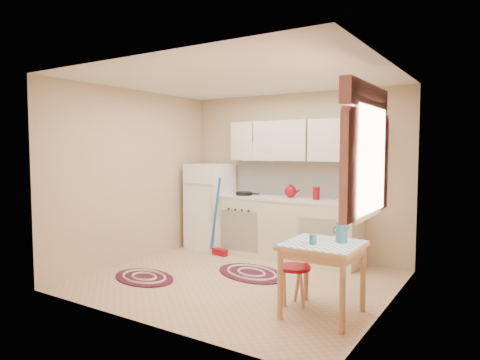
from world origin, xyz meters
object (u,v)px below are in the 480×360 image
fridge (210,206)px  stool (295,286)px  table (322,280)px  base_cabinets (285,229)px

fridge → stool: size_ratio=3.33×
table → stool: 0.39m
base_cabinets → table: base_cabinets is taller
fridge → stool: 2.90m
fridge → base_cabinets: fridge is taller
fridge → table: bearing=-33.2°
stool → table: bearing=-15.8°
fridge → base_cabinets: (1.36, 0.05, -0.26)m
base_cabinets → table: 2.23m
base_cabinets → stool: (0.97, -1.70, -0.23)m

